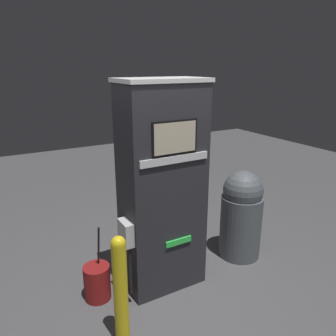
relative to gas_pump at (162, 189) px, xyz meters
name	(u,v)px	position (x,y,z in m)	size (l,w,h in m)	color
ground_plane	(174,292)	(0.00, -0.24, -1.12)	(14.00, 14.00, 0.00)	#4C4C4F
gas_pump	(162,189)	(0.00, 0.00, 0.00)	(0.94, 0.52, 2.23)	#28282D
safety_bollard	(120,289)	(-0.72, -0.57, -0.57)	(0.12, 0.12, 1.04)	yellow
trash_bin	(241,214)	(1.12, -0.01, -0.55)	(0.52, 0.52, 1.13)	#51565B
squeegee_bucket	(97,282)	(-0.73, 0.09, -0.93)	(0.27, 0.27, 0.84)	maroon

